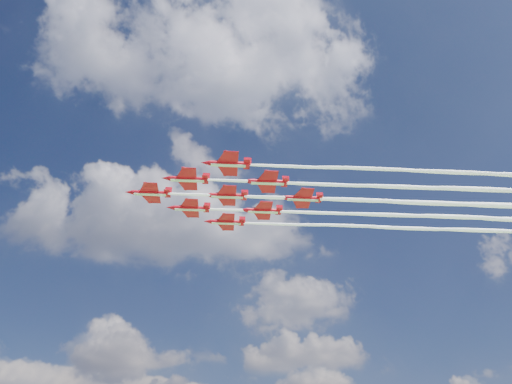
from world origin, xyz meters
TOP-DOWN VIEW (x-y plane):
  - jet_lead at (57.31, 0.93)m, footprint 156.39×10.50m
  - jet_row2_port at (67.74, -6.48)m, footprint 156.39×10.50m
  - jet_row2_starb at (67.55, 8.59)m, footprint 156.39×10.50m
  - jet_row3_centre at (77.98, 1.18)m, footprint 156.39×10.50m
  - jet_row3_starb at (77.79, 16.25)m, footprint 156.39×10.50m

SIDE VIEW (x-z plane):
  - jet_lead at x=57.31m, z-range 86.00..89.06m
  - jet_row2_port at x=67.74m, z-range 86.00..89.06m
  - jet_row2_starb at x=67.55m, z-range 86.00..89.06m
  - jet_row3_centre at x=77.98m, z-range 86.00..89.06m
  - jet_row3_starb at x=77.79m, z-range 86.00..89.06m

